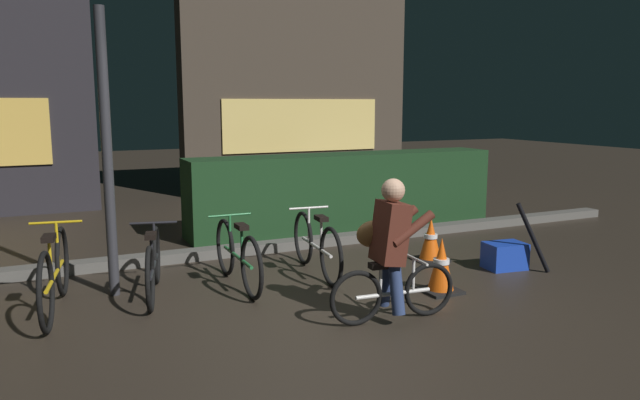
{
  "coord_description": "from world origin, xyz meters",
  "views": [
    {
      "loc": [
        -2.35,
        -4.83,
        1.87
      ],
      "look_at": [
        0.2,
        0.6,
        0.9
      ],
      "focal_mm": 33.74,
      "sensor_mm": 36.0,
      "label": 1
    }
  ],
  "objects": [
    {
      "name": "parked_bike_right_mid",
      "position": [
        0.34,
        1.0,
        0.33
      ],
      "size": [
        0.46,
        1.55,
        0.71
      ],
      "rotation": [
        0.0,
        0.0,
        1.47
      ],
      "color": "black",
      "rests_on": "ground"
    },
    {
      "name": "blue_crate",
      "position": [
        2.39,
        0.3,
        0.15
      ],
      "size": [
        0.48,
        0.37,
        0.3
      ],
      "primitive_type": "cube",
      "rotation": [
        0.0,
        0.0,
        -0.12
      ],
      "color": "#193DB7",
      "rests_on": "ground"
    },
    {
      "name": "parked_bike_left_mid",
      "position": [
        -2.29,
        0.9,
        0.36
      ],
      "size": [
        0.46,
        1.69,
        0.78
      ],
      "rotation": [
        0.0,
        0.0,
        1.41
      ],
      "color": "black",
      "rests_on": "ground"
    },
    {
      "name": "parked_bike_center_right",
      "position": [
        -0.57,
        0.95,
        0.33
      ],
      "size": [
        0.46,
        1.55,
        0.71
      ],
      "rotation": [
        0.0,
        0.0,
        1.56
      ],
      "color": "black",
      "rests_on": "ground"
    },
    {
      "name": "sidewalk_curb",
      "position": [
        0.0,
        2.2,
        0.06
      ],
      "size": [
        12.0,
        0.24,
        0.12
      ],
      "primitive_type": "cube",
      "color": "#56544F",
      "rests_on": "ground"
    },
    {
      "name": "street_post",
      "position": [
        -1.76,
        1.2,
        1.38
      ],
      "size": [
        0.1,
        0.1,
        2.75
      ],
      "primitive_type": "cylinder",
      "color": "#2D2D33",
      "rests_on": "ground"
    },
    {
      "name": "hedge_row",
      "position": [
        1.8,
        3.1,
        0.56
      ],
      "size": [
        4.8,
        0.7,
        1.12
      ],
      "primitive_type": "cube",
      "color": "#19381C",
      "rests_on": "ground"
    },
    {
      "name": "closed_umbrella",
      "position": [
        2.55,
        0.05,
        0.39
      ],
      "size": [
        0.39,
        0.24,
        0.79
      ],
      "primitive_type": "cylinder",
      "rotation": [
        0.0,
        0.45,
        2.65
      ],
      "color": "black",
      "rests_on": "ground"
    },
    {
      "name": "ground_plane",
      "position": [
        0.0,
        0.0,
        0.0
      ],
      "size": [
        40.0,
        40.0,
        0.0
      ],
      "primitive_type": "plane",
      "color": "#2D261E"
    },
    {
      "name": "cyclist",
      "position": [
        0.32,
        -0.55,
        0.63
      ],
      "size": [
        1.19,
        0.55,
        1.25
      ],
      "rotation": [
        0.0,
        0.0,
        -0.08
      ],
      "color": "black",
      "rests_on": "ground"
    },
    {
      "name": "parked_bike_center_left",
      "position": [
        -1.41,
        0.99,
        0.32
      ],
      "size": [
        0.48,
        1.47,
        0.69
      ],
      "rotation": [
        0.0,
        0.0,
        1.34
      ],
      "color": "black",
      "rests_on": "ground"
    },
    {
      "name": "traffic_cone_near",
      "position": [
        1.2,
        -0.1,
        0.27
      ],
      "size": [
        0.36,
        0.36,
        0.55
      ],
      "color": "black",
      "rests_on": "ground"
    },
    {
      "name": "traffic_cone_far",
      "position": [
        1.82,
        0.95,
        0.25
      ],
      "size": [
        0.36,
        0.36,
        0.52
      ],
      "color": "black",
      "rests_on": "ground"
    },
    {
      "name": "storefront_right",
      "position": [
        2.76,
        7.2,
        2.38
      ],
      "size": [
        5.01,
        0.54,
        4.79
      ],
      "color": "#42382D",
      "rests_on": "ground"
    }
  ]
}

